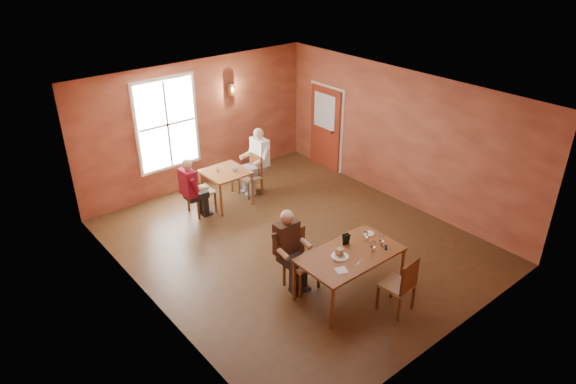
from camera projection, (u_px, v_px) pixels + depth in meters
ground at (294, 242)px, 10.24m from camera, size 6.00×7.00×0.01m
wall_back at (198, 124)px, 11.95m from camera, size 6.00×0.04×3.00m
wall_front at (456, 258)px, 7.15m from camera, size 6.00×0.04×3.00m
wall_left at (145, 228)px, 7.86m from camera, size 0.04×7.00×3.00m
wall_right at (399, 137)px, 11.24m from camera, size 0.04×7.00×3.00m
ceiling at (295, 96)px, 8.86m from camera, size 6.00×7.00×0.04m
window at (167, 124)px, 11.37m from camera, size 1.36×0.10×1.96m
door at (325, 128)px, 12.99m from camera, size 0.12×1.04×2.10m
wall_sconce at (231, 89)px, 12.06m from camera, size 0.16×0.16×0.28m
main_table at (349, 274)px, 8.64m from camera, size 1.74×0.98×0.82m
chair_diner_main at (302, 261)px, 8.75m from camera, size 0.47×0.47×1.06m
diner_main at (303, 254)px, 8.65m from camera, size 0.56×0.56×1.40m
chair_empty at (397, 284)px, 8.23m from camera, size 0.50×0.50×1.02m
plate_food at (340, 256)px, 8.35m from camera, size 0.32×0.32×0.04m
sandwich at (339, 253)px, 8.35m from camera, size 0.12×0.11×0.12m
goblet_a at (366, 236)px, 8.73m from camera, size 0.10×0.10×0.20m
goblet_b at (382, 240)px, 8.63m from camera, size 0.10×0.10×0.19m
goblet_c at (373, 246)px, 8.45m from camera, size 0.09×0.09×0.21m
menu_stand at (346, 239)px, 8.64m from camera, size 0.13×0.09×0.20m
knife at (359, 262)px, 8.24m from camera, size 0.20×0.08×0.00m
napkin at (341, 270)px, 8.03m from camera, size 0.23×0.23×0.01m
side_plate at (369, 234)px, 8.98m from camera, size 0.20×0.20×0.01m
sunglasses at (386, 247)px, 8.60m from camera, size 0.13×0.12×0.02m
second_table at (227, 187)px, 11.50m from camera, size 0.91×0.91×0.80m
chair_diner_white at (250, 176)px, 11.84m from camera, size 0.42×0.42×0.95m
diner_white at (251, 165)px, 11.73m from camera, size 0.59×0.59×1.49m
chair_diner_maroon at (201, 190)px, 11.07m from camera, size 0.48×0.48×1.08m
diner_maroon at (199, 185)px, 11.00m from camera, size 0.54×0.54×1.34m
cup_a at (234, 169)px, 11.30m from camera, size 0.14×0.14×0.11m
cup_b at (217, 170)px, 11.27m from camera, size 0.11×0.11×0.10m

